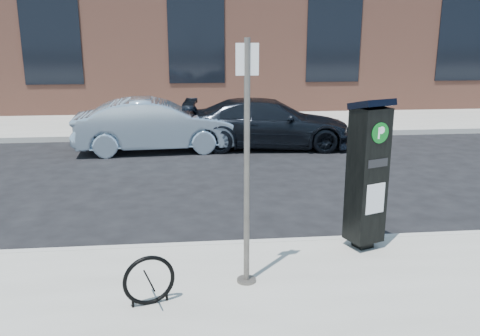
{
  "coord_description": "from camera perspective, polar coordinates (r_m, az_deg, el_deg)",
  "views": [
    {
      "loc": [
        -0.37,
        -6.64,
        3.0
      ],
      "look_at": [
        0.37,
        0.5,
        1.09
      ],
      "focal_mm": 38.0,
      "sensor_mm": 36.0,
      "label": 1
    }
  ],
  "objects": [
    {
      "name": "car_dark",
      "position": [
        13.74,
        3.19,
        5.04
      ],
      "size": [
        4.64,
        2.21,
        1.31
      ],
      "primitive_type": "imported",
      "rotation": [
        0.0,
        0.0,
        1.48
      ],
      "color": "black",
      "rests_on": "ground"
    },
    {
      "name": "ground",
      "position": [
        7.3,
        -2.51,
        -9.41
      ],
      "size": [
        120.0,
        120.0,
        0.0
      ],
      "primitive_type": "plane",
      "color": "black",
      "rests_on": "ground"
    },
    {
      "name": "curb_far",
      "position": [
        14.95,
        -4.39,
        3.58
      ],
      "size": [
        60.0,
        0.12,
        0.16
      ],
      "primitive_type": "cube",
      "color": "#9E9B93",
      "rests_on": "ground"
    },
    {
      "name": "bike_rack",
      "position": [
        5.67,
        -10.17,
        -12.34
      ],
      "size": [
        0.56,
        0.21,
        0.57
      ],
      "rotation": [
        0.0,
        0.0,
        0.29
      ],
      "color": "black",
      "rests_on": "sidewalk_near"
    },
    {
      "name": "parking_kiosk",
      "position": [
        6.95,
        14.1,
        -0.55
      ],
      "size": [
        0.59,
        0.56,
        2.06
      ],
      "rotation": [
        0.0,
        0.0,
        0.37
      ],
      "color": "black",
      "rests_on": "sidewalk_near"
    },
    {
      "name": "sign_pole",
      "position": [
        5.67,
        0.77,
        0.01
      ],
      "size": [
        0.25,
        0.22,
        2.81
      ],
      "rotation": [
        0.0,
        0.0,
        0.07
      ],
      "color": "#534D49",
      "rests_on": "sidewalk_near"
    },
    {
      "name": "sidewalk_far",
      "position": [
        20.85,
        -4.88,
        6.79
      ],
      "size": [
        60.0,
        12.0,
        0.15
      ],
      "primitive_type": "cube",
      "color": "gray",
      "rests_on": "ground"
    },
    {
      "name": "curb_near",
      "position": [
        7.25,
        -2.51,
        -8.93
      ],
      "size": [
        60.0,
        0.12,
        0.16
      ],
      "primitive_type": "cube",
      "color": "#9E9B93",
      "rests_on": "ground"
    },
    {
      "name": "building",
      "position": [
        23.67,
        -5.26,
        17.62
      ],
      "size": [
        28.0,
        10.05,
        8.25
      ],
      "color": "#8E5440",
      "rests_on": "ground"
    },
    {
      "name": "car_silver",
      "position": [
        13.45,
        -9.44,
        4.78
      ],
      "size": [
        4.24,
        1.72,
        1.37
      ],
      "primitive_type": "imported",
      "rotation": [
        0.0,
        0.0,
        1.64
      ],
      "color": "#A0B8CC",
      "rests_on": "ground"
    }
  ]
}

